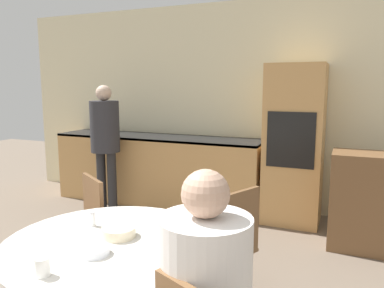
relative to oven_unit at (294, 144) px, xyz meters
name	(u,v)px	position (x,y,z in m)	size (l,w,h in m)	color
wall_back	(248,107)	(-0.64, 0.34, 0.40)	(6.75, 0.05, 2.60)	beige
kitchen_counter	(157,169)	(-1.76, -0.01, -0.43)	(2.81, 0.60, 0.91)	tan
oven_unit	(294,144)	(0.00, 0.00, 0.00)	(0.63, 0.59, 1.80)	tan
sideboard	(384,203)	(0.91, -0.50, -0.43)	(0.95, 0.45, 0.94)	brown
dining_table	(113,278)	(-0.58, -2.73, -0.38)	(1.16, 1.16, 0.74)	brown
chair_far_left	(82,230)	(-1.23, -2.19, -0.40)	(0.55, 0.55, 0.89)	brown
chair_far_right	(228,244)	(-0.15, -2.00, -0.40)	(0.53, 0.53, 0.89)	brown
person_standing	(105,135)	(-2.20, -0.53, 0.06)	(0.36, 0.36, 1.57)	#262628
cup	(43,267)	(-0.63, -3.16, -0.12)	(0.07, 0.07, 0.08)	white
bowl_near	(119,232)	(-0.57, -2.67, -0.14)	(0.19, 0.19, 0.05)	beige
bowl_centre	(94,251)	(-0.56, -2.90, -0.14)	(0.15, 0.15, 0.04)	silver
salt_shaker	(93,219)	(-0.81, -2.59, -0.12)	(0.03, 0.03, 0.09)	white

